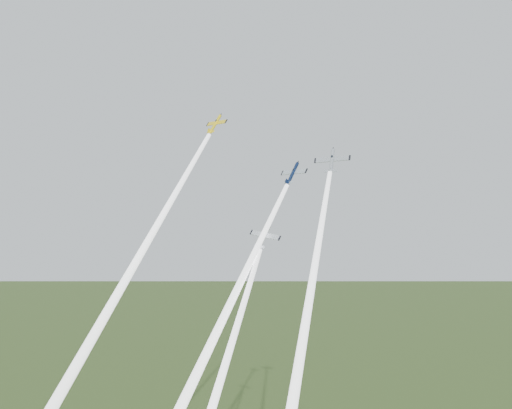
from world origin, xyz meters
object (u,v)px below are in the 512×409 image
plane_yellow (215,124)px  plane_navy (293,173)px  plane_silver_right (332,161)px  plane_silver_low (264,237)px

plane_yellow → plane_navy: size_ratio=0.92×
plane_silver_right → plane_silver_low: (-11.76, -9.79, -16.29)m
plane_navy → plane_silver_right: (8.30, 1.83, 2.62)m
plane_yellow → plane_navy: 21.74m
plane_silver_low → plane_navy: bearing=70.3°
plane_yellow → plane_silver_right: 28.24m
plane_yellow → plane_silver_low: (14.77, -6.68, -25.45)m
plane_yellow → plane_silver_low: 30.17m
plane_silver_right → plane_silver_low: 22.35m
plane_navy → plane_silver_low: plane_navy is taller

